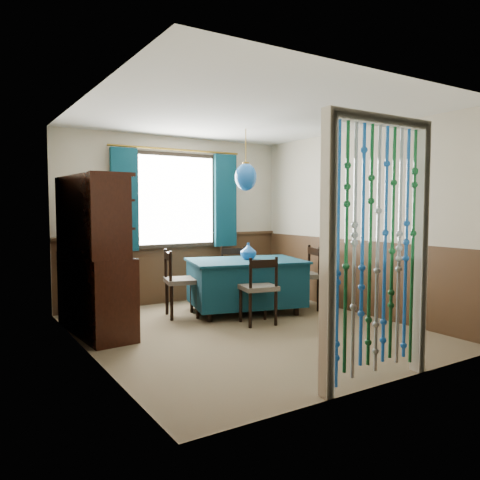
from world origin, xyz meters
TOP-DOWN VIEW (x-y plane):
  - floor at (0.00, 0.00)m, footprint 4.00×4.00m
  - ceiling at (0.00, 0.00)m, footprint 4.00×4.00m
  - wall_back at (0.00, 2.00)m, footprint 3.60×0.00m
  - wall_front at (0.00, -2.00)m, footprint 3.60×0.00m
  - wall_left at (-1.80, 0.00)m, footprint 0.00×4.00m
  - wall_right at (1.80, 0.00)m, footprint 0.00×4.00m
  - wainscot_back at (0.00, 1.99)m, footprint 3.60×0.00m
  - wainscot_front at (0.00, -1.99)m, footprint 3.60×0.00m
  - wainscot_left at (-1.79, 0.00)m, footprint 0.00×4.00m
  - wainscot_right at (1.79, 0.00)m, footprint 0.00×4.00m
  - window at (0.00, 1.95)m, footprint 1.32×0.12m
  - doorway at (0.00, -1.94)m, footprint 1.16×0.12m
  - dining_table at (0.50, 0.80)m, footprint 1.73×1.40m
  - chair_near at (0.28, 0.16)m, footprint 0.49×0.47m
  - chair_far at (0.69, 1.44)m, footprint 0.56×0.56m
  - chair_left at (-0.37, 1.05)m, footprint 0.51×0.53m
  - chair_right at (1.32, 0.54)m, footprint 0.54×0.55m
  - sideboard at (-1.54, 0.84)m, footprint 0.57×1.41m
  - pendant_lamp at (0.50, 0.80)m, footprint 0.30×0.30m
  - vase_table at (0.56, 0.82)m, footprint 0.23×0.23m
  - bowl_shelf at (-1.48, 0.59)m, footprint 0.22×0.22m
  - vase_sideboard at (-1.48, 1.09)m, footprint 0.16×0.16m

SIDE VIEW (x-z plane):
  - floor at x=0.00m, z-range 0.00..0.00m
  - dining_table at x=0.50m, z-range 0.06..0.79m
  - chair_near at x=0.28m, z-range 0.03..0.87m
  - chair_far at x=0.69m, z-range 0.03..0.88m
  - chair_left at x=-0.37m, z-range 0.03..0.92m
  - chair_right at x=1.32m, z-range 0.03..0.93m
  - wainscot_back at x=0.00m, z-range -1.30..2.30m
  - wainscot_front at x=0.00m, z-range -1.30..2.30m
  - wainscot_left at x=-1.79m, z-range -1.50..2.50m
  - wainscot_right at x=1.79m, z-range -1.50..2.50m
  - sideboard at x=-1.54m, z-range -0.28..1.52m
  - vase_table at x=0.56m, z-range 0.73..0.94m
  - vase_sideboard at x=-1.48m, z-range 0.90..1.07m
  - doorway at x=0.00m, z-range -0.04..2.14m
  - wall_back at x=0.00m, z-range -0.55..3.05m
  - wall_front at x=0.00m, z-range -0.55..3.05m
  - wall_left at x=-1.80m, z-range -0.75..3.25m
  - wall_right at x=1.80m, z-range -0.75..3.25m
  - bowl_shelf at x=-1.48m, z-range 1.23..1.29m
  - window at x=0.00m, z-range 0.84..2.26m
  - pendant_lamp at x=0.50m, z-range 1.44..2.27m
  - ceiling at x=0.00m, z-range 2.50..2.50m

